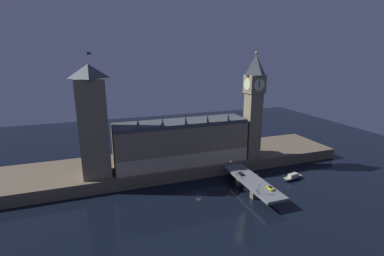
% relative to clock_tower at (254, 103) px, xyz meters
% --- Properties ---
extents(ground_plane, '(400.00, 400.00, 0.00)m').
position_rel_clock_tower_xyz_m(ground_plane, '(-46.53, -25.86, -42.25)').
color(ground_plane, black).
extents(embankment, '(220.00, 42.00, 6.90)m').
position_rel_clock_tower_xyz_m(embankment, '(-46.53, 13.14, -38.80)').
color(embankment, brown).
rests_on(embankment, ground_plane).
extents(parliament_hall, '(80.40, 19.96, 31.82)m').
position_rel_clock_tower_xyz_m(parliament_hall, '(-46.53, 4.44, -22.15)').
color(parliament_hall, '#7F7056').
rests_on(parliament_hall, embankment).
extents(clock_tower, '(10.80, 10.91, 66.86)m').
position_rel_clock_tower_xyz_m(clock_tower, '(0.00, 0.00, 0.00)').
color(clock_tower, '#7F7056').
rests_on(clock_tower, embankment).
extents(victoria_tower, '(15.03, 15.03, 66.54)m').
position_rel_clock_tower_xyz_m(victoria_tower, '(-96.06, 3.00, -4.95)').
color(victoria_tower, '#7F7056').
rests_on(victoria_tower, embankment).
extents(bridge, '(11.91, 46.00, 6.14)m').
position_rel_clock_tower_xyz_m(bridge, '(-17.29, -30.86, -37.69)').
color(bridge, slate).
rests_on(bridge, ground_plane).
extents(car_northbound_lead, '(2.09, 4.19, 1.40)m').
position_rel_clock_tower_xyz_m(car_northbound_lead, '(-19.91, -22.65, -35.46)').
color(car_northbound_lead, black).
rests_on(car_northbound_lead, bridge).
extents(car_southbound_lead, '(1.94, 4.52, 1.57)m').
position_rel_clock_tower_xyz_m(car_southbound_lead, '(-14.67, -43.18, -35.38)').
color(car_southbound_lead, yellow).
rests_on(car_southbound_lead, bridge).
extents(pedestrian_near_rail, '(0.38, 0.38, 1.71)m').
position_rel_clock_tower_xyz_m(pedestrian_near_rail, '(-22.53, -43.43, -35.21)').
color(pedestrian_near_rail, black).
rests_on(pedestrian_near_rail, bridge).
extents(pedestrian_mid_walk, '(0.38, 0.38, 1.69)m').
position_rel_clock_tower_xyz_m(pedestrian_mid_walk, '(-12.05, -27.87, -35.22)').
color(pedestrian_mid_walk, black).
rests_on(pedestrian_mid_walk, bridge).
extents(pedestrian_far_rail, '(0.38, 0.38, 1.71)m').
position_rel_clock_tower_xyz_m(pedestrian_far_rail, '(-22.53, -22.40, -35.21)').
color(pedestrian_far_rail, black).
rests_on(pedestrian_far_rail, bridge).
extents(street_lamp_near, '(1.34, 0.60, 6.06)m').
position_rel_clock_tower_xyz_m(street_lamp_near, '(-22.93, -45.58, -32.32)').
color(street_lamp_near, '#2D3333').
rests_on(street_lamp_near, bridge).
extents(street_lamp_far, '(1.34, 0.60, 6.49)m').
position_rel_clock_tower_xyz_m(street_lamp_far, '(-22.93, -16.14, -32.05)').
color(street_lamp_far, '#2D3333').
rests_on(street_lamp_far, bridge).
extents(boat_downstream, '(14.66, 7.08, 3.62)m').
position_rel_clock_tower_xyz_m(boat_downstream, '(13.04, -26.85, -40.93)').
color(boat_downstream, '#1E2842').
rests_on(boat_downstream, ground_plane).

